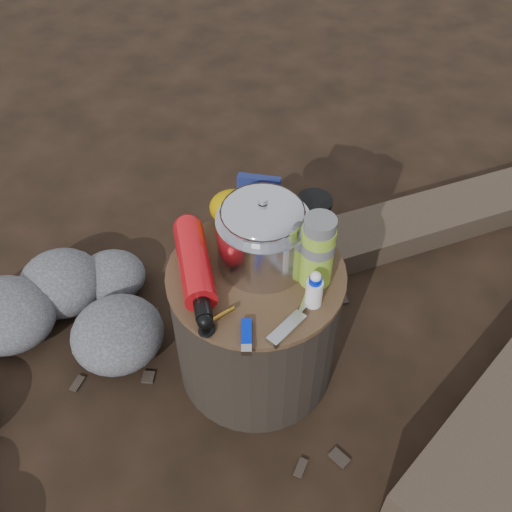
% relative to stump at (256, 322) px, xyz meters
% --- Properties ---
extents(ground, '(60.00, 60.00, 0.00)m').
position_rel_stump_xyz_m(ground, '(0.00, 0.00, -0.21)').
color(ground, black).
rests_on(ground, ground).
extents(stump, '(0.45, 0.45, 0.42)m').
position_rel_stump_xyz_m(stump, '(0.00, 0.00, 0.00)').
color(stump, black).
rests_on(stump, ground).
extents(rock_ring, '(0.49, 1.07, 0.21)m').
position_rel_stump_xyz_m(rock_ring, '(-0.59, -0.29, -0.10)').
color(rock_ring, '#525256').
rests_on(rock_ring, ground).
extents(log_small, '(1.01, 0.82, 0.09)m').
position_rel_stump_xyz_m(log_small, '(0.52, 0.78, -0.16)').
color(log_small, '#3F3327').
rests_on(log_small, ground).
extents(foil_windscreen, '(0.23, 0.23, 0.14)m').
position_rel_stump_xyz_m(foil_windscreen, '(0.01, 0.05, 0.28)').
color(foil_windscreen, silver).
rests_on(foil_windscreen, stump).
extents(camping_pot, '(0.20, 0.20, 0.20)m').
position_rel_stump_xyz_m(camping_pot, '(0.00, 0.05, 0.31)').
color(camping_pot, silver).
rests_on(camping_pot, stump).
extents(fuel_bottle, '(0.22, 0.33, 0.08)m').
position_rel_stump_xyz_m(fuel_bottle, '(-0.15, -0.04, 0.25)').
color(fuel_bottle, red).
rests_on(fuel_bottle, stump).
extents(thermos, '(0.08, 0.08, 0.20)m').
position_rel_stump_xyz_m(thermos, '(0.15, 0.02, 0.31)').
color(thermos, '#95C332').
rests_on(thermos, stump).
extents(travel_mug, '(0.09, 0.09, 0.13)m').
position_rel_stump_xyz_m(travel_mug, '(0.11, 0.16, 0.28)').
color(travel_mug, black).
rests_on(travel_mug, stump).
extents(stuff_sack, '(0.14, 0.12, 0.10)m').
position_rel_stump_xyz_m(stuff_sack, '(-0.10, 0.16, 0.26)').
color(stuff_sack, '#BF9400').
rests_on(stuff_sack, stump).
extents(food_pouch, '(0.11, 0.03, 0.14)m').
position_rel_stump_xyz_m(food_pouch, '(-0.04, 0.19, 0.28)').
color(food_pouch, navy).
rests_on(food_pouch, stump).
extents(lighter, '(0.05, 0.10, 0.02)m').
position_rel_stump_xyz_m(lighter, '(0.03, -0.19, 0.22)').
color(lighter, '#001DDE').
rests_on(lighter, stump).
extents(multitool, '(0.08, 0.11, 0.02)m').
position_rel_stump_xyz_m(multitool, '(0.12, -0.15, 0.22)').
color(multitool, silver).
rests_on(multitool, stump).
extents(pot_grabber, '(0.06, 0.12, 0.01)m').
position_rel_stump_xyz_m(pot_grabber, '(0.14, -0.08, 0.21)').
color(pot_grabber, silver).
rests_on(pot_grabber, stump).
extents(spork, '(0.06, 0.16, 0.01)m').
position_rel_stump_xyz_m(spork, '(-0.08, -0.13, 0.22)').
color(spork, black).
rests_on(spork, stump).
extents(squeeze_bottle, '(0.04, 0.04, 0.10)m').
position_rel_stump_xyz_m(squeeze_bottle, '(0.16, -0.06, 0.26)').
color(squeeze_bottle, white).
rests_on(squeeze_bottle, stump).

